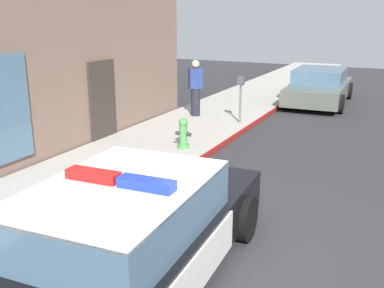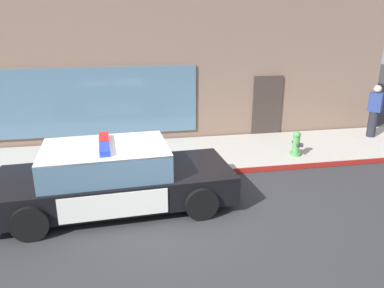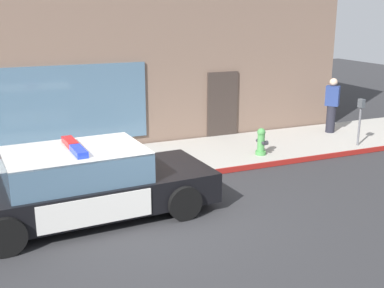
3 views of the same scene
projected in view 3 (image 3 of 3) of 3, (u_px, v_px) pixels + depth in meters
ground at (159, 218)px, 9.42m from camera, size 48.00×48.00×0.00m
sidewalk at (116, 166)px, 12.34m from camera, size 48.00×2.88×0.15m
curb_red_paint at (132, 184)px, 11.05m from camera, size 28.80×0.04×0.14m
police_cruiser at (84, 184)px, 9.31m from camera, size 4.98×2.35×1.49m
fire_hydrant at (261, 142)px, 12.92m from camera, size 0.34×0.39×0.73m
pedestrian_on_sidewalk at (332, 105)px, 15.15m from camera, size 0.46×0.47×1.71m
parking_meter at (360, 113)px, 13.65m from camera, size 0.12×0.18×1.34m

